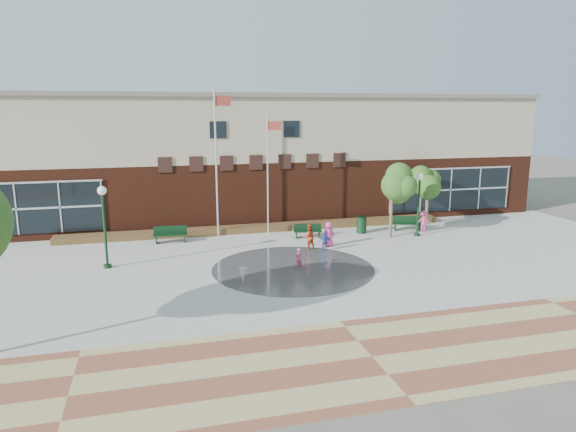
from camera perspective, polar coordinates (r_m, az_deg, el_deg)
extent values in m
plane|color=#666056|center=(24.06, 2.46, -7.98)|extent=(120.00, 120.00, 0.00)
cube|color=#A8A8A0|center=(27.71, 0.00, -5.26)|extent=(46.00, 18.00, 0.01)
cube|color=brown|center=(18.04, 9.31, -15.19)|extent=(46.00, 6.00, 0.01)
cylinder|color=#383A3D|center=(26.79, 0.55, -5.87)|extent=(8.40, 8.40, 0.01)
cube|color=#4D1F12|center=(40.12, -4.95, 3.35)|extent=(44.00, 10.00, 4.50)
cube|color=tan|center=(39.70, -5.07, 9.78)|extent=(44.00, 10.00, 4.50)
cube|color=slate|center=(39.69, -5.13, 13.10)|extent=(44.40, 10.40, 0.30)
cube|color=black|center=(35.57, -27.95, 0.68)|extent=(10.00, 0.12, 3.19)
cube|color=black|center=(40.89, 17.57, 2.81)|extent=(10.00, 0.12, 3.19)
cube|color=black|center=(34.37, -7.78, 9.48)|extent=(1.10, 0.10, 1.10)
cube|color=black|center=(35.34, 0.40, 9.65)|extent=(1.10, 0.10, 1.10)
cube|color=maroon|center=(34.85, -3.20, -1.70)|extent=(26.00, 1.20, 0.40)
cylinder|color=silver|center=(32.89, -7.98, 5.63)|extent=(0.11, 0.11, 9.32)
sphere|color=silver|center=(32.72, -8.22, 13.87)|extent=(0.18, 0.18, 0.18)
cube|color=#A23929|center=(32.79, -7.28, 12.60)|extent=(1.02, 0.06, 0.62)
cylinder|color=silver|center=(33.12, -2.27, 4.36)|extent=(0.10, 0.10, 7.69)
sphere|color=silver|center=(32.83, -2.33, 11.11)|extent=(0.16, 0.16, 0.16)
cube|color=#A23929|center=(32.90, -1.54, 10.01)|extent=(0.88, 0.11, 0.54)
cylinder|color=black|center=(28.02, -19.66, -1.66)|extent=(0.14, 0.14, 3.89)
cylinder|color=black|center=(28.48, -19.40, -5.29)|extent=(0.41, 0.41, 0.18)
sphere|color=silver|center=(27.62, -19.97, 2.68)|extent=(0.46, 0.46, 0.46)
cylinder|color=black|center=(34.12, 14.29, 0.84)|extent=(0.13, 0.13, 3.70)
cylinder|color=black|center=(34.49, 14.14, -2.04)|extent=(0.39, 0.39, 0.17)
sphere|color=silver|center=(33.81, 14.46, 4.24)|extent=(0.44, 0.44, 0.44)
cube|color=black|center=(32.51, -12.93, -2.06)|extent=(2.07, 0.64, 0.07)
cube|color=black|center=(32.69, -12.96, -1.51)|extent=(2.05, 0.13, 0.51)
cube|color=black|center=(32.92, 2.23, -1.70)|extent=(1.83, 0.77, 0.06)
cube|color=black|center=(33.07, 2.18, -1.23)|extent=(1.76, 0.33, 0.44)
cube|color=black|center=(35.77, 13.11, -0.85)|extent=(2.00, 1.17, 0.06)
cube|color=black|center=(35.94, 13.08, -0.38)|extent=(1.83, 0.72, 0.48)
cylinder|color=black|center=(34.48, 8.16, -1.01)|extent=(0.66, 0.66, 1.10)
cylinder|color=black|center=(34.35, 8.19, -0.08)|extent=(0.71, 0.71, 0.07)
cylinder|color=#4D4331|center=(33.55, 11.37, 0.08)|extent=(0.20, 0.20, 2.89)
cylinder|color=#4D4331|center=(37.99, 15.18, 1.00)|extent=(0.22, 0.22, 2.54)
cone|color=white|center=(24.65, -5.04, -7.52)|extent=(0.39, 0.39, 0.76)
cone|color=white|center=(26.72, 4.61, -5.96)|extent=(0.20, 0.20, 0.44)
imported|color=#DB4581|center=(26.70, 1.18, -4.72)|extent=(0.47, 0.41, 1.08)
imported|color=#B93C1B|center=(30.12, 2.32, -2.34)|extent=(0.84, 0.70, 1.55)
imported|color=#D5408B|center=(30.90, 4.55, -2.04)|extent=(0.82, 0.63, 1.51)
imported|color=#2743B0|center=(29.95, 4.10, -2.87)|extent=(0.71, 0.44, 1.13)
imported|color=#E33F88|center=(35.60, 14.79, -0.58)|extent=(1.00, 0.65, 1.46)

